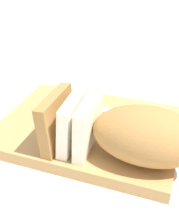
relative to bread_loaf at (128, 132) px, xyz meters
The scene contains 6 objects.
ground_plane 0.14m from the bread_loaf, 34.57° to the right, with size 3.00×3.00×0.00m, color silver.
cutting_board 0.13m from the bread_loaf, 34.57° to the right, with size 0.36×0.27×0.03m, color tan.
bread_loaf is the anchor object (origin of this frame).
bread_knife 0.17m from the bread_loaf, 49.81° to the right, with size 0.26×0.04×0.02m.
crumb_near_knife 0.14m from the bread_loaf, 58.50° to the right, with size 0.01×0.01×0.01m, color tan.
crumb_near_loaf 0.15m from the bread_loaf, 34.93° to the right, with size 0.01×0.01×0.01m, color tan.
Camera 1 is at (-0.18, 0.48, 0.37)m, focal length 47.47 mm.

